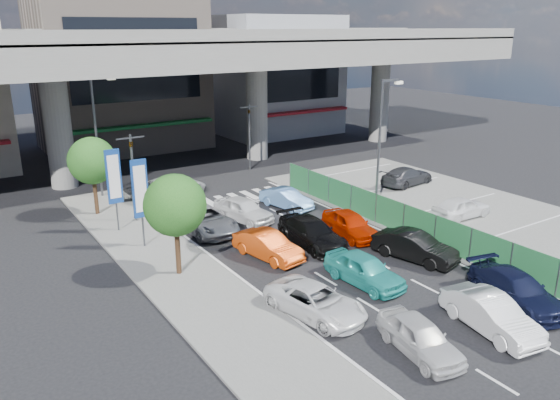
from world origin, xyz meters
TOP-DOWN VIEW (x-y plane):
  - ground at (0.00, 0.00)m, footprint 120.00×120.00m
  - parking_lot at (11.00, 2.00)m, footprint 12.00×28.00m
  - sidewalk_left at (-7.00, 4.00)m, footprint 4.00×30.00m
  - fence_run at (5.30, 1.00)m, footprint 0.16×22.00m
  - expressway at (0.00, 22.00)m, footprint 64.00×14.00m
  - building_center at (0.00, 32.97)m, footprint 14.00×10.90m
  - building_east at (16.00, 31.97)m, footprint 12.00×10.90m
  - traffic_light_left at (-6.20, 12.00)m, footprint 1.60×1.24m
  - traffic_light_right at (5.50, 19.00)m, footprint 1.60×1.24m
  - street_lamp_right at (7.17, 6.00)m, footprint 1.65×0.22m
  - street_lamp_left at (-6.33, 18.00)m, footprint 1.65×0.22m
  - signboard_near at (-7.20, 7.99)m, footprint 0.80×0.14m
  - signboard_far at (-7.60, 10.99)m, footprint 0.80×0.14m
  - tree_near at (-7.00, 4.00)m, footprint 2.80×2.80m
  - tree_far at (-7.80, 14.50)m, footprint 2.80×2.80m
  - van_white_back_left at (-2.47, -6.45)m, footprint 2.08×3.91m
  - hatch_white_back_mid at (0.86, -6.87)m, footprint 2.11×4.37m
  - minivan_navy_back at (3.49, -6.15)m, footprint 2.83×4.88m
  - sedan_white_mid_left at (-3.93, -2.35)m, footprint 2.82×4.68m
  - taxi_teal_mid at (-0.47, -1.31)m, footprint 1.89×4.15m
  - hatch_black_mid_right at (3.35, -0.69)m, footprint 2.48×4.42m
  - taxi_orange_left at (-2.53, 3.43)m, footprint 2.09×4.14m
  - sedan_black_mid at (0.27, 3.60)m, footprint 2.16×4.84m
  - taxi_orange_right at (2.77, 3.48)m, footprint 2.16×4.23m
  - wagon_silver_front_left at (-3.56, 8.53)m, footprint 2.61×5.10m
  - sedan_white_front_mid at (-0.86, 8.82)m, footprint 2.53×4.32m
  - kei_truck_front_right at (2.57, 9.42)m, footprint 2.05×3.89m
  - crossing_wagon_silver at (-2.73, 15.39)m, footprint 5.62×3.76m
  - parked_sedan_white at (10.11, 2.04)m, footprint 3.90×1.69m
  - parked_sedan_dgrey at (12.62, 8.86)m, footprint 4.64×2.35m
  - traffic_cone at (6.18, 2.82)m, footprint 0.44×0.44m

SIDE VIEW (x-z plane):
  - ground at x=0.00m, z-range 0.00..0.00m
  - parking_lot at x=11.00m, z-range 0.00..0.06m
  - sidewalk_left at x=-7.00m, z-range 0.00..0.12m
  - traffic_cone at x=6.18m, z-range 0.06..0.78m
  - sedan_white_mid_left at x=-3.93m, z-range 0.00..1.22m
  - kei_truck_front_right at x=2.57m, z-range 0.00..1.22m
  - van_white_back_left at x=-2.47m, z-range 0.00..1.27m
  - taxi_orange_left at x=-2.53m, z-range 0.00..1.30m
  - minivan_navy_back at x=3.49m, z-range 0.00..1.33m
  - hatch_white_back_mid at x=0.86m, z-range 0.00..1.38m
  - taxi_teal_mid at x=-0.47m, z-range 0.00..1.38m
  - hatch_black_mid_right at x=3.35m, z-range 0.00..1.38m
  - sedan_black_mid at x=0.27m, z-range 0.00..1.38m
  - taxi_orange_right at x=2.77m, z-range 0.00..1.38m
  - wagon_silver_front_left at x=-3.56m, z-range 0.00..1.38m
  - sedan_white_front_mid at x=-0.86m, z-range 0.00..1.38m
  - parked_sedan_dgrey at x=12.62m, z-range 0.06..1.35m
  - crossing_wagon_silver at x=-2.73m, z-range 0.00..1.43m
  - parked_sedan_white at x=10.11m, z-range 0.06..1.37m
  - fence_run at x=5.30m, z-range 0.00..1.80m
  - signboard_near at x=-7.20m, z-range 0.71..5.41m
  - signboard_far at x=-7.60m, z-range 0.71..5.41m
  - tree_near at x=-7.00m, z-range 0.99..5.79m
  - tree_far at x=-7.80m, z-range 0.99..5.79m
  - traffic_light_left at x=-6.20m, z-range 1.34..6.54m
  - traffic_light_right at x=5.50m, z-range 1.34..6.54m
  - street_lamp_right at x=7.17m, z-range 0.77..8.77m
  - street_lamp_left at x=-6.33m, z-range 0.77..8.77m
  - building_east at x=16.00m, z-range -0.01..11.99m
  - building_center at x=0.00m, z-range -0.01..14.99m
  - expressway at x=0.00m, z-range 3.39..14.14m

